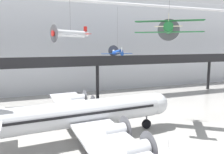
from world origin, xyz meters
name	(u,v)px	position (x,y,z in m)	size (l,w,h in m)	color
hangar_back_wall	(87,44)	(0.00, 35.26, 11.72)	(140.00, 3.00, 23.44)	silver
mezzanine_walkway	(99,63)	(0.00, 25.12, 7.78)	(110.00, 3.20, 9.42)	black
ceiling_truss_beam	(98,2)	(0.00, 24.98, 20.02)	(120.00, 0.60, 0.60)	silver
airliner_silver_main	(79,114)	(-7.86, 6.89, 3.37)	(25.89, 29.44, 9.38)	silver
suspended_plane_green_biplane	(168,28)	(4.50, 7.16, 13.90)	(8.26, 7.60, 7.47)	#1E6B33
suspended_plane_blue_trainer	(117,52)	(4.38, 25.65, 9.98)	(6.88, 5.63, 10.46)	#1E4CAD
suspended_plane_silver_racer	(71,34)	(-7.66, 13.04, 13.19)	(5.76, 6.75, 7.74)	silver
stanchion_barrier	(168,145)	(1.15, 1.44, 0.33)	(0.36, 0.36, 1.08)	#B2B5BA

